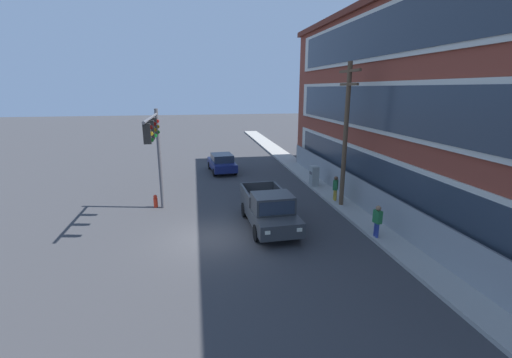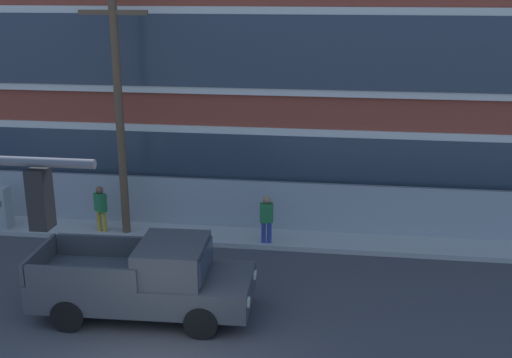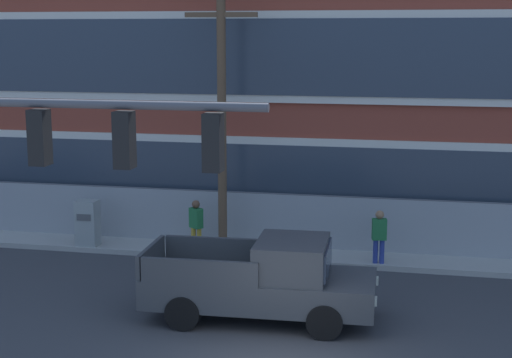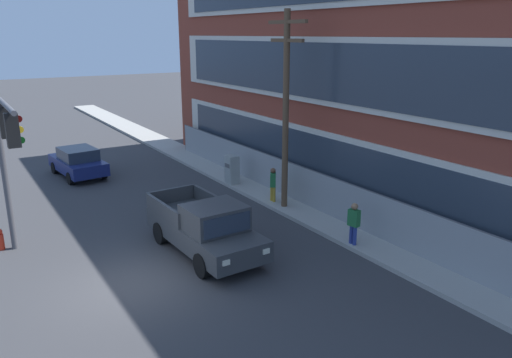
% 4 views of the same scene
% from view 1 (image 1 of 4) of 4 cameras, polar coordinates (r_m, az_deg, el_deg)
% --- Properties ---
extents(ground_plane, '(160.00, 160.00, 0.00)m').
position_cam_1_polar(ground_plane, '(16.57, -7.65, -9.80)').
color(ground_plane, '#38383A').
extents(sidewalk_building_side, '(80.00, 1.96, 0.16)m').
position_cam_1_polar(sidewalk_building_side, '(18.76, 19.11, -7.24)').
color(sidewalk_building_side, '#9E9B93').
rests_on(sidewalk_building_side, ground).
extents(chain_link_fence, '(33.58, 0.06, 1.81)m').
position_cam_1_polar(chain_link_fence, '(17.62, 22.76, -6.10)').
color(chain_link_fence, gray).
rests_on(chain_link_fence, ground).
extents(traffic_signal_mast, '(5.28, 0.43, 5.80)m').
position_cam_1_polar(traffic_signal_mast, '(18.55, -16.52, 6.07)').
color(traffic_signal_mast, '#4C4C51').
rests_on(traffic_signal_mast, ground).
extents(pickup_truck_dark_grey, '(5.44, 2.31, 1.94)m').
position_cam_1_polar(pickup_truck_dark_grey, '(17.37, 2.20, -5.16)').
color(pickup_truck_dark_grey, '#383A3D').
rests_on(pickup_truck_dark_grey, ground).
extents(sedan_navy, '(4.34, 2.27, 1.56)m').
position_cam_1_polar(sedan_navy, '(29.05, -5.70, 2.71)').
color(sedan_navy, navy).
rests_on(sedan_navy, ground).
extents(utility_pole_near_corner, '(2.47, 0.26, 8.30)m').
position_cam_1_polar(utility_pole_near_corner, '(20.18, 14.74, 7.92)').
color(utility_pole_near_corner, brown).
rests_on(utility_pole_near_corner, ground).
extents(electrical_cabinet, '(0.65, 0.54, 1.56)m').
position_cam_1_polar(electrical_cabinet, '(24.63, 9.66, 0.33)').
color(electrical_cabinet, '#939993').
rests_on(electrical_cabinet, ground).
extents(pedestrian_near_cabinet, '(0.47, 0.43, 1.69)m').
position_cam_1_polar(pedestrian_near_cabinet, '(21.58, 13.10, -1.40)').
color(pedestrian_near_cabinet, '#B7932D').
rests_on(pedestrian_near_cabinet, ground).
extents(pedestrian_by_fence, '(0.44, 0.31, 1.69)m').
position_cam_1_polar(pedestrian_by_fence, '(16.88, 19.56, -6.50)').
color(pedestrian_by_fence, navy).
rests_on(pedestrian_by_fence, ground).
extents(fire_hydrant, '(0.24, 0.24, 0.78)m').
position_cam_1_polar(fire_hydrant, '(21.26, -16.40, -3.55)').
color(fire_hydrant, red).
rests_on(fire_hydrant, ground).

